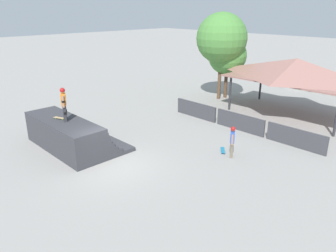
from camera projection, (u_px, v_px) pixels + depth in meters
ground_plane at (114, 166)px, 15.86m from camera, size 160.00×160.00×0.00m
quarter_pipe_ramp at (70, 135)px, 17.72m from camera, size 5.61×3.47×1.67m
skater_on_deck at (64, 102)px, 16.78m from camera, size 0.73×0.50×1.75m
skateboard_on_deck at (60, 118)px, 17.33m from camera, size 0.78×0.46×0.09m
bystander_walking at (232, 139)px, 16.60m from camera, size 0.45×0.58×1.63m
skateboard_on_ground at (223, 150)px, 17.46m from camera, size 0.70×0.78×0.09m
barrier_fence at (240, 122)px, 20.33m from camera, size 10.66×0.12×1.05m
pavilion_shelter at (296, 69)px, 22.38m from camera, size 8.92×4.99×4.00m
tree_beside_pavilion at (222, 38)px, 25.90m from camera, size 4.02×4.02×6.96m
tree_far_back at (227, 56)px, 26.81m from camera, size 3.12×3.12×5.09m
parked_car_white at (300, 81)px, 31.19m from camera, size 4.55×1.79×1.27m
parked_car_silver at (335, 87)px, 28.99m from camera, size 4.39×2.23×1.27m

